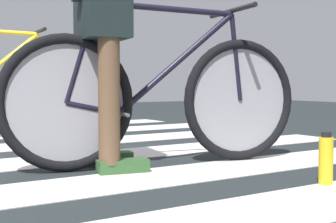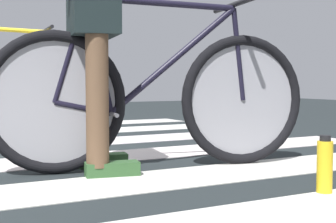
% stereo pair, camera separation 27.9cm
% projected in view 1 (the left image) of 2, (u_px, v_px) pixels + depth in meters
% --- Properties ---
extents(bicycle_1_of_4, '(1.71, 0.56, 0.93)m').
position_uv_depth(bicycle_1_of_4, '(158.00, 97.00, 2.72)').
color(bicycle_1_of_4, black).
rests_on(bicycle_1_of_4, ground).
extents(cyclist_1_of_4, '(0.38, 0.45, 0.97)m').
position_uv_depth(cyclist_1_of_4, '(103.00, 52.00, 2.59)').
color(cyclist_1_of_4, brown).
rests_on(cyclist_1_of_4, ground).
extents(water_bottle, '(0.06, 0.06, 0.24)m').
position_uv_depth(water_bottle, '(326.00, 160.00, 2.22)').
color(water_bottle, gold).
rests_on(water_bottle, ground).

